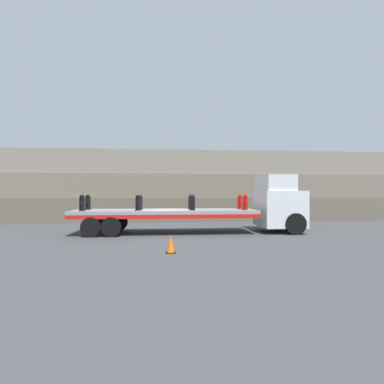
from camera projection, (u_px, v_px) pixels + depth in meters
The scene contains 16 objects.
ground_plane at pixel (166, 233), 15.87m from camera, with size 120.00×120.00×0.00m, color #3F4244.
rock_cliff at pixel (166, 186), 23.31m from camera, with size 60.00×3.30×5.33m.
truck_cab at pixel (280, 204), 16.42m from camera, with size 2.22×2.68×3.09m.
flatbed_trailer at pixel (154, 214), 15.82m from camera, with size 9.53×2.68×1.24m.
fire_hydrant_black_near_0 at pixel (82, 203), 14.95m from camera, with size 0.34×0.54×0.81m.
fire_hydrant_black_far_0 at pixel (88, 202), 16.09m from camera, with size 0.34×0.54×0.81m.
fire_hydrant_black_near_1 at pixel (138, 203), 15.19m from camera, with size 0.34×0.54×0.81m.
fire_hydrant_black_far_1 at pixel (140, 202), 16.33m from camera, with size 0.34×0.54×0.81m.
fire_hydrant_black_near_2 at pixel (192, 203), 15.43m from camera, with size 0.34×0.54×0.81m.
fire_hydrant_black_far_2 at pixel (191, 202), 16.56m from camera, with size 0.34×0.54×0.81m.
fire_hydrant_red_near_3 at pixel (245, 202), 15.67m from camera, with size 0.34×0.54×0.81m.
fire_hydrant_red_far_3 at pixel (240, 202), 16.80m from camera, with size 0.34×0.54×0.81m.
cargo_strap_rear at pixel (85, 194), 15.52m from camera, with size 0.05×2.78×0.01m.
cargo_strap_middle at pixel (139, 194), 15.76m from camera, with size 0.05×2.78×0.01m.
cargo_strap_front at pixel (242, 194), 16.24m from camera, with size 0.05×2.78×0.01m.
traffic_cone at pixel (171, 244), 10.62m from camera, with size 0.37×0.37×0.63m.
Camera 1 is at (0.03, -15.94, 2.14)m, focal length 28.00 mm.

